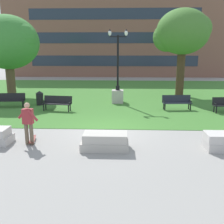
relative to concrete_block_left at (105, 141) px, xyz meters
name	(u,v)px	position (x,y,z in m)	size (l,w,h in m)	color
ground_plane	(106,130)	(-0.10, 2.50, -0.31)	(140.00, 140.00, 0.00)	gray
grass_lawn	(114,94)	(-0.10, 12.50, -0.30)	(40.00, 20.00, 0.02)	#3D752D
concrete_block_left	(105,141)	(0.00, 0.00, 0.00)	(1.80, 0.90, 0.64)	#B2ADA3
person_skateboarder	(28,121)	(-3.07, 0.41, 0.66)	(0.95, 0.47, 1.71)	brown
skateboard	(32,140)	(-3.05, 0.69, -0.22)	(0.42, 1.04, 0.14)	maroon
park_bench_near_right	(177,101)	(4.06, 6.86, 0.23)	(1.84, 0.67, 0.90)	#1E232D
park_bench_far_left	(11,99)	(-6.67, 7.17, 0.23)	(1.85, 0.73, 0.90)	black
park_bench_far_right	(57,102)	(-3.37, 6.29, 0.23)	(1.85, 0.76, 0.90)	black
lamp_post_right	(118,88)	(0.30, 8.89, 0.73)	(1.32, 0.80, 5.03)	#ADA89E
tree_far_left	(7,43)	(-8.28, 11.01, 3.86)	(5.05, 4.81, 6.27)	brown
tree_far_right	(182,33)	(5.26, 12.13, 4.66)	(4.35, 4.14, 6.81)	#42301E
trash_bin	(40,98)	(-4.99, 7.92, 0.20)	(0.49, 0.49, 0.96)	black
building_facade_distant	(114,30)	(-0.56, 27.00, 5.95)	(29.88, 1.03, 12.52)	brown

